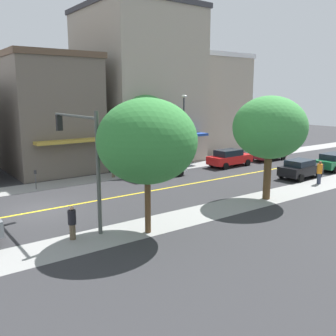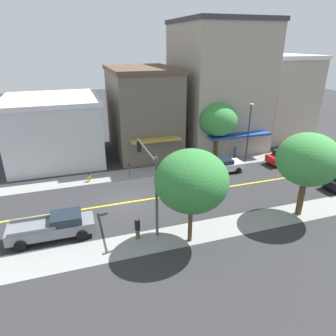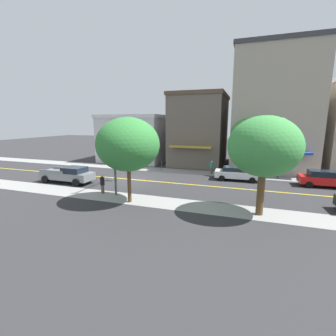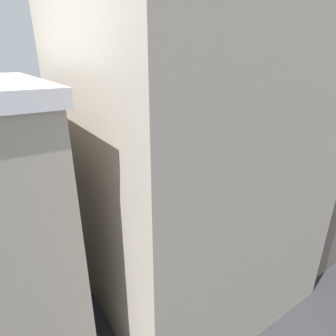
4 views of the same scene
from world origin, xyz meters
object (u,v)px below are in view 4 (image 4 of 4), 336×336
parking_meter (239,170)px  white_sedan_left_curb (152,186)px  street_tree_left_near (92,128)px  red_sedan_left_curb (61,210)px  pedestrian_blue_shirt (134,209)px  pedestrian_black_shirt (188,143)px  street_tree_right_corner (162,118)px  street_tree_left_far (162,158)px  traffic_light_mast (188,124)px  black_sedan_right_curb (31,182)px  pedestrian_teal_shirt (192,186)px  pedestrian_orange_shirt (34,173)px  grey_pickup_truck (228,141)px  street_lamp (116,170)px  fire_hydrant (264,167)px

parking_meter → white_sedan_left_curb: bearing=78.1°
street_tree_left_near → white_sedan_left_curb: (-9.65, -2.04, -3.94)m
red_sedan_left_curb → pedestrian_blue_shirt: 5.77m
pedestrian_black_shirt → street_tree_right_corner: bearing=2.9°
street_tree_left_far → pedestrian_blue_shirt: (0.50, 2.32, -3.99)m
parking_meter → traffic_light_mast: size_ratio=0.23×
black_sedan_right_curb → pedestrian_teal_shirt: bearing=140.3°
black_sedan_right_curb → pedestrian_blue_shirt: 11.81m
parking_meter → black_sedan_right_curb: 21.00m
traffic_light_mast → white_sedan_left_curb: 12.61m
red_sedan_left_curb → traffic_light_mast: bearing=-160.0°
pedestrian_black_shirt → pedestrian_orange_shirt: bearing=23.0°
black_sedan_right_curb → grey_pickup_truck: grey_pickup_truck is taller
street_lamp → pedestrian_orange_shirt: bearing=20.6°
street_tree_left_near → street_tree_right_corner: bearing=-86.7°
street_tree_left_far → black_sedan_right_curb: bearing=37.6°
street_tree_left_near → red_sedan_left_curb: 12.14m
pedestrian_blue_shirt → street_lamp: bearing=-86.2°
street_tree_left_near → grey_pickup_truck: (-2.82, -18.80, -3.84)m
grey_pickup_truck → pedestrian_blue_shirt: size_ratio=3.57×
fire_hydrant → street_tree_right_corner: bearing=25.5°
street_tree_left_far → street_lamp: size_ratio=1.00×
street_tree_left_far → black_sedan_right_curb: street_tree_left_far is taller
black_sedan_right_curb → pedestrian_blue_shirt: size_ratio=2.53×
white_sedan_left_curb → black_sedan_right_curb: size_ratio=1.15×
traffic_light_mast → pedestrian_orange_shirt: size_ratio=3.38×
grey_pickup_truck → street_lamp: bearing=23.9°
parking_meter → pedestrian_blue_shirt: 13.00m
grey_pickup_truck → pedestrian_blue_shirt: bearing=26.9°
parking_meter → pedestrian_blue_shirt: size_ratio=0.85×
street_lamp → pedestrian_blue_shirt: street_lamp is taller
street_tree_right_corner → traffic_light_mast: 3.62m
street_tree_left_near → white_sedan_left_curb: bearing=-168.1°
grey_pickup_truck → street_tree_left_far: bearing=31.0°
street_tree_left_far → fire_hydrant: street_tree_left_far is taller
white_sedan_left_curb → street_lamp: bearing=24.1°
pedestrian_blue_shirt → black_sedan_right_curb: bearing=-104.0°
street_tree_left_near → pedestrian_orange_shirt: size_ratio=3.77×
red_sedan_left_curb → pedestrian_teal_shirt: size_ratio=2.83×
street_tree_left_far → pedestrian_blue_shirt: 4.64m
traffic_light_mast → grey_pickup_truck: 7.73m
street_tree_right_corner → pedestrian_blue_shirt: street_tree_right_corner is taller
street_tree_left_near → street_tree_left_far: street_tree_left_far is taller
white_sedan_left_curb → pedestrian_blue_shirt: pedestrian_blue_shirt is taller
fire_hydrant → white_sedan_left_curb: size_ratio=0.18×
street_tree_left_far → traffic_light_mast: street_tree_left_far is taller
pedestrian_teal_shirt → pedestrian_orange_shirt: bearing=-62.9°
black_sedan_right_curb → pedestrian_blue_shirt: pedestrian_blue_shirt is taller
street_tree_right_corner → pedestrian_black_shirt: size_ratio=4.00×
street_tree_right_corner → traffic_light_mast: bearing=-145.7°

